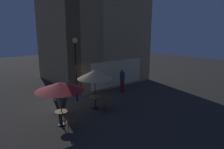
# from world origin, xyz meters

# --- Properties ---
(ground_plane) EXTENTS (60.00, 60.00, 0.00)m
(ground_plane) POSITION_xyz_m (0.00, 0.00, 0.00)
(ground_plane) COLOR #33302A
(cafe_building) EXTENTS (7.75, 8.22, 9.89)m
(cafe_building) POSITION_xyz_m (3.89, 3.82, 4.94)
(cafe_building) COLOR tan
(cafe_building) RESTS_ON ground
(street_lamp_near_corner) EXTENTS (0.34, 0.34, 4.22)m
(street_lamp_near_corner) POSITION_xyz_m (0.62, 0.60, 2.99)
(street_lamp_near_corner) COLOR black
(street_lamp_near_corner) RESTS_ON ground
(menu_sandwich_board) EXTENTS (0.72, 0.63, 0.93)m
(menu_sandwich_board) POSITION_xyz_m (-1.22, -0.63, 0.48)
(menu_sandwich_board) COLOR #202823
(menu_sandwich_board) RESTS_ON ground
(cafe_table_0) EXTENTS (0.79, 0.79, 0.75)m
(cafe_table_0) POSITION_xyz_m (0.75, -1.29, 0.57)
(cafe_table_0) COLOR black
(cafe_table_0) RESTS_ON ground
(cafe_table_1) EXTENTS (0.65, 0.65, 0.74)m
(cafe_table_1) POSITION_xyz_m (-1.80, -1.94, 0.51)
(cafe_table_1) COLOR black
(cafe_table_1) RESTS_ON ground
(patio_umbrella_0) EXTENTS (2.08, 2.08, 2.40)m
(patio_umbrella_0) POSITION_xyz_m (0.75, -1.29, 2.14)
(patio_umbrella_0) COLOR black
(patio_umbrella_0) RESTS_ON ground
(patio_umbrella_1) EXTENTS (2.34, 2.34, 2.22)m
(patio_umbrella_1) POSITION_xyz_m (-1.80, -1.94, 2.01)
(patio_umbrella_1) COLOR black
(patio_umbrella_1) RESTS_ON ground
(cafe_chair_0) EXTENTS (0.52, 0.52, 0.94)m
(cafe_chair_0) POSITION_xyz_m (1.12, -2.09, 0.57)
(cafe_chair_0) COLOR brown
(cafe_chair_0) RESTS_ON ground
(cafe_chair_1) EXTENTS (0.42, 0.42, 0.99)m
(cafe_chair_1) POSITION_xyz_m (-1.80, -2.83, 0.60)
(cafe_chair_1) COLOR brown
(cafe_chair_1) RESTS_ON ground
(patron_standing_0) EXTENTS (0.37, 0.37, 1.75)m
(patron_standing_0) POSITION_xyz_m (4.31, 0.04, 0.88)
(patron_standing_0) COLOR #561525
(patron_standing_0) RESTS_ON ground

